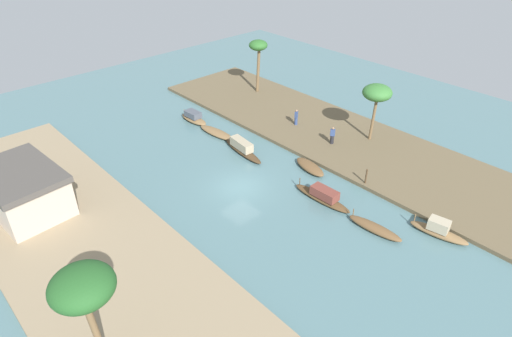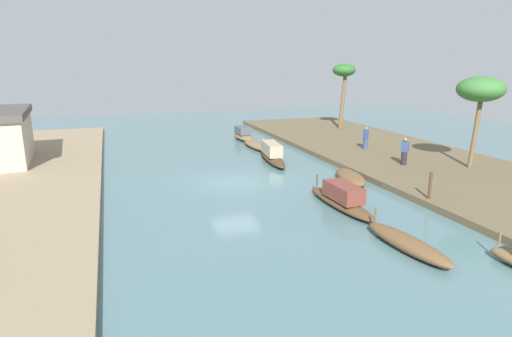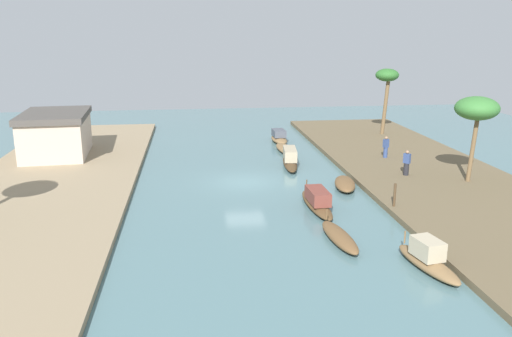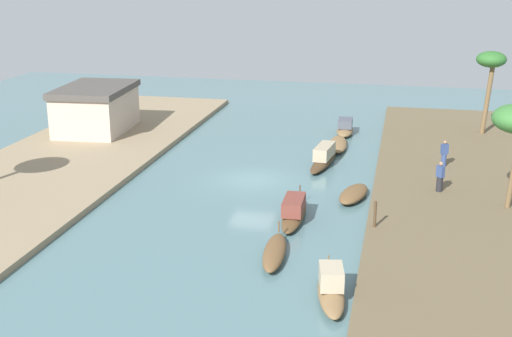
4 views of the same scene
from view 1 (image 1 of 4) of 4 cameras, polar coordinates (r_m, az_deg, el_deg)
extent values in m
plane|color=slate|center=(34.75, -2.03, -2.42)|extent=(65.89, 65.89, 0.00)
cube|color=brown|center=(42.34, 10.42, 4.12)|extent=(41.74, 10.34, 0.32)
cube|color=#937F60|center=(30.01, -20.05, -10.95)|extent=(41.74, 10.34, 0.32)
ellipsoid|color=brown|center=(32.43, 22.53, -7.68)|extent=(4.03, 1.66, 0.49)
cube|color=tan|center=(32.07, 22.57, -6.74)|extent=(1.47, 1.10, 0.77)
cylinder|color=brown|center=(32.39, 19.85, -5.98)|extent=(0.07, 0.07, 0.57)
ellipsoid|color=brown|center=(45.12, -8.02, 6.31)|extent=(3.59, 1.31, 0.51)
cube|color=#4C515B|center=(44.96, -8.16, 6.97)|extent=(1.72, 1.06, 0.59)
cylinder|color=brown|center=(46.10, -9.26, 7.33)|extent=(0.07, 0.07, 0.39)
ellipsoid|color=brown|center=(37.00, 6.98, 0.22)|extent=(3.54, 1.87, 0.54)
ellipsoid|color=brown|center=(33.52, 8.52, -3.82)|extent=(5.08, 1.17, 0.44)
cube|color=brown|center=(33.10, 8.86, -3.16)|extent=(2.14, 1.01, 0.69)
cylinder|color=brown|center=(34.34, 5.68, -1.65)|extent=(0.07, 0.07, 0.60)
ellipsoid|color=#47331E|center=(39.09, -1.70, 2.26)|extent=(5.32, 1.56, 0.45)
cube|color=tan|center=(38.92, -1.87, 3.14)|extent=(2.57, 1.14, 0.77)
ellipsoid|color=brown|center=(31.41, 15.11, -7.45)|extent=(4.06, 1.26, 0.51)
cylinder|color=brown|center=(31.72, 12.48, -5.51)|extent=(0.07, 0.07, 0.53)
ellipsoid|color=brown|center=(42.31, -5.10, 4.63)|extent=(4.46, 1.50, 0.47)
cylinder|color=#33477A|center=(43.51, 5.19, 6.14)|extent=(0.40, 0.40, 0.77)
cube|color=#33477A|center=(43.21, 5.23, 6.96)|extent=(0.38, 0.48, 0.61)
sphere|color=#9E7556|center=(43.04, 5.26, 7.45)|extent=(0.21, 0.21, 0.21)
cylinder|color=#232328|center=(40.52, 9.79, 3.72)|extent=(0.48, 0.48, 0.79)
cube|color=#33477A|center=(40.19, 9.88, 4.61)|extent=(0.48, 0.46, 0.63)
sphere|color=#9E7556|center=(40.00, 9.94, 5.14)|extent=(0.21, 0.21, 0.21)
cylinder|color=#4C3823|center=(35.35, 14.05, -0.98)|extent=(0.14, 0.14, 1.25)
cylinder|color=brown|center=(41.39, 14.90, 6.22)|extent=(0.26, 0.47, 4.03)
ellipsoid|color=#387533|center=(40.39, 15.40, 9.44)|extent=(2.60, 2.60, 1.43)
cylinder|color=brown|center=(50.50, 0.28, 12.57)|extent=(0.33, 0.61, 4.87)
ellipsoid|color=#2D6628|center=(49.62, 0.29, 15.65)|extent=(2.04, 2.04, 1.12)
cylinder|color=brown|center=(22.84, -20.06, -19.06)|extent=(0.33, 0.54, 4.61)
ellipsoid|color=#235623|center=(20.77, -21.55, -14.01)|extent=(2.87, 2.87, 1.58)
cube|color=#C6B29E|center=(35.16, -27.78, -2.81)|extent=(6.74, 4.81, 2.79)
cube|color=#4C4742|center=(34.36, -28.45, -0.59)|extent=(7.15, 5.10, 0.44)
camera|label=2|loc=(18.12, 31.76, -21.70)|focal=30.00mm
camera|label=3|loc=(20.98, 65.90, -20.11)|focal=36.72mm
camera|label=4|loc=(31.42, 71.01, -4.46)|focal=47.95mm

